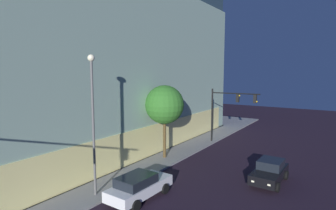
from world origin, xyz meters
name	(u,v)px	position (x,y,z in m)	size (l,w,h in m)	color
modern_building	(78,61)	(13.70, 20.10, 9.45)	(35.83, 21.83, 19.04)	#4C4C51
traffic_light_far_corner	(230,105)	(21.80, 4.80, 4.51)	(0.51, 5.41, 6.12)	black
street_lamp_sidewalk	(93,110)	(4.47, 7.35, 5.74)	(0.44, 0.44, 9.07)	#595959
sidewalk_tree	(165,105)	(13.54, 7.98, 5.14)	(3.60, 3.60, 6.81)	#49381E
car_white	(139,186)	(5.84, 4.79, 0.84)	(4.76, 2.27, 1.61)	silver
car_black	(270,171)	(13.23, -1.63, 0.83)	(4.38, 2.15, 1.64)	black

